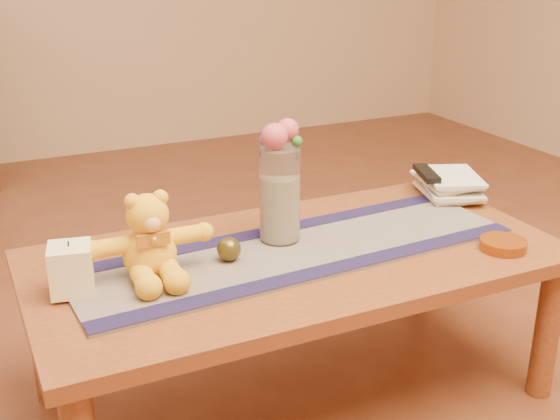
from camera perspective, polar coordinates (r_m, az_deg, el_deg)
name	(u,v)px	position (r m, az deg, el deg)	size (l,w,h in m)	color
floor	(296,395)	(2.11, 1.27, -14.65)	(5.50, 5.50, 0.00)	#592B19
coffee_table_top	(297,260)	(1.89, 1.37, -4.01)	(1.40, 0.70, 0.04)	#602E17
table_leg_fr	(547,331)	(2.14, 20.68, -9.06)	(0.07, 0.07, 0.41)	#602E17
table_leg_bl	(42,336)	(2.09, -18.58, -9.55)	(0.07, 0.07, 0.41)	#602E17
table_leg_br	(423,253)	(2.52, 11.41, -3.41)	(0.07, 0.07, 0.41)	#602E17
persian_runner	(297,251)	(1.89, 1.39, -3.29)	(1.20, 0.35, 0.01)	#171741
runner_border_near	(326,270)	(1.77, 3.72, -4.83)	(1.20, 0.06, 0.00)	#181238
runner_border_far	(272,230)	(2.00, -0.67, -1.66)	(1.20, 0.06, 0.00)	#181238
teddy_bear	(149,236)	(1.74, -10.52, -2.09)	(0.30, 0.25, 0.20)	yellow
pillar_candle	(71,269)	(1.71, -16.45, -4.57)	(0.10, 0.10, 0.12)	#F8EEB6
candle_wick	(68,244)	(1.69, -16.67, -2.61)	(0.00, 0.00, 0.01)	black
glass_vase	(280,195)	(1.90, -0.02, 1.25)	(0.11, 0.11, 0.26)	silver
potpourri_fill	(280,208)	(1.91, -0.02, 0.15)	(0.09, 0.09, 0.18)	beige
rose_left	(274,137)	(1.83, -0.46, 5.92)	(0.07, 0.07, 0.07)	#C04355
rose_right	(288,130)	(1.86, 0.61, 6.48)	(0.06, 0.06, 0.06)	#C04355
blue_flower_back	(277,134)	(1.89, -0.21, 6.14)	(0.04, 0.04, 0.04)	#5653B5
blue_flower_side	(266,140)	(1.86, -1.13, 5.66)	(0.04, 0.04, 0.04)	#5653B5
leaf_sprig	(297,141)	(1.85, 1.37, 5.55)	(0.03, 0.03, 0.03)	#33662D
bronze_ball	(229,249)	(1.81, -4.13, -3.16)	(0.06, 0.06, 0.06)	#453D17
book_bottom	(424,194)	(2.33, 11.50, 1.24)	(0.17, 0.22, 0.02)	#F3E8BC
book_lower	(426,189)	(2.32, 11.68, 1.65)	(0.16, 0.22, 0.02)	#F3E8BC
book_upper	(423,183)	(2.31, 11.41, 2.14)	(0.17, 0.22, 0.02)	#F3E8BC
book_top	(427,178)	(2.31, 11.71, 2.56)	(0.16, 0.22, 0.02)	#F3E8BC
tv_remote	(427,173)	(2.29, 11.71, 2.90)	(0.04, 0.16, 0.02)	black
amber_dish	(503,245)	(1.99, 17.50, -2.68)	(0.12, 0.12, 0.03)	#BF5914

